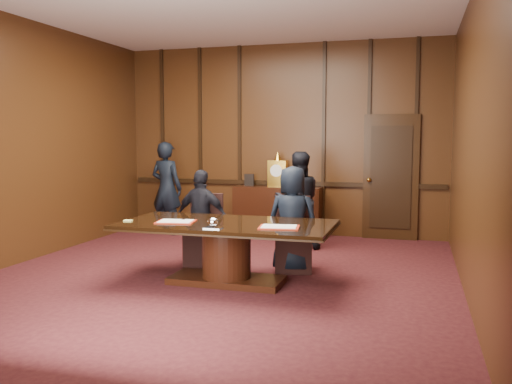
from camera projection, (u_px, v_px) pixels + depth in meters
room at (222, 143)px, 6.82m from camera, size 7.00×7.04×3.50m
sideboard at (278, 209)px, 9.94m from camera, size 1.60×0.45×1.54m
conference_table at (226, 243)px, 6.66m from camera, size 2.62×1.32×0.76m
folder_left at (176, 221)px, 6.66m from camera, size 0.51×0.40×0.02m
folder_right at (279, 227)px, 6.25m from camera, size 0.50×0.39×0.02m
inkstand at (213, 224)px, 6.20m from camera, size 0.20×0.14×0.12m
notepad at (128, 221)px, 6.74m from camera, size 0.11×0.08×0.01m
chair_left at (204, 244)px, 7.70m from camera, size 0.54×0.54×0.99m
chair_right at (293, 249)px, 7.34m from camera, size 0.58×0.58×0.99m
signatory_left at (202, 218)px, 7.59m from camera, size 0.82×0.41×1.35m
signatory_right at (292, 219)px, 7.22m from camera, size 0.72×0.48×1.42m
witness_left at (167, 188)px, 10.03m from camera, size 0.68×0.50×1.72m
witness_right at (298, 200)px, 8.72m from camera, size 0.93×0.84×1.57m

